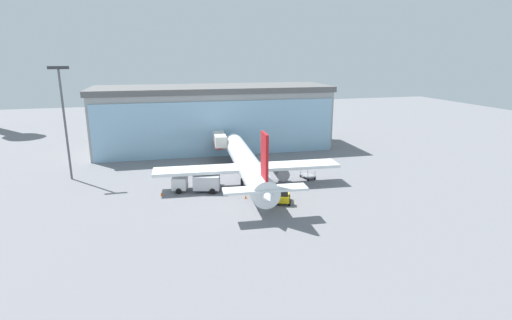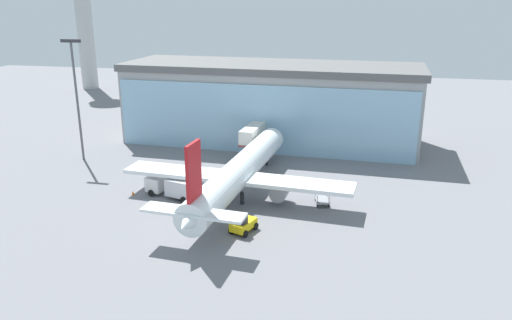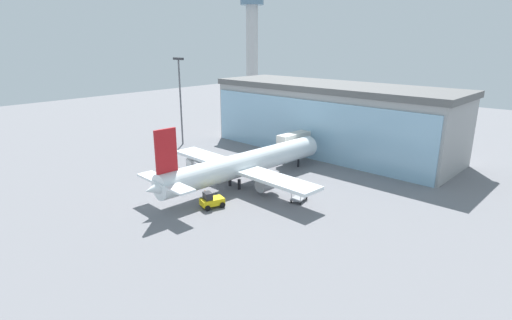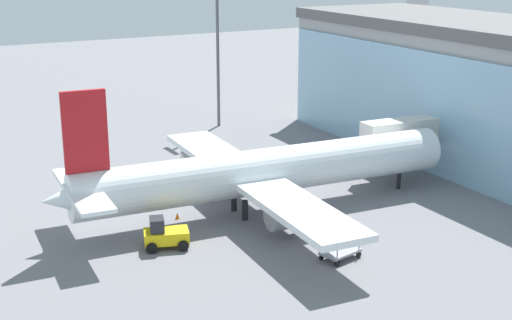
% 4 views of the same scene
% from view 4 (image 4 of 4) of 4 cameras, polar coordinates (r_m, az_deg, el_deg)
% --- Properties ---
extents(ground, '(240.00, 240.00, 0.00)m').
position_cam_4_polar(ground, '(56.80, -5.97, -5.05)').
color(ground, slate).
extents(terminal_building, '(52.68, 18.45, 14.00)m').
position_cam_4_polar(terminal_building, '(75.01, 18.81, 5.02)').
color(terminal_building, '#9E9E9E').
rests_on(terminal_building, ground).
extents(jet_bridge, '(3.36, 13.35, 5.56)m').
position_cam_4_polar(jet_bridge, '(69.69, 13.37, 2.27)').
color(jet_bridge, silver).
rests_on(jet_bridge, ground).
extents(apron_light_mast, '(3.20, 0.40, 19.01)m').
position_cam_4_polar(apron_light_mast, '(85.86, -3.10, 10.09)').
color(apron_light_mast, '#59595E').
rests_on(apron_light_mast, ground).
extents(airplane, '(30.30, 35.87, 11.29)m').
position_cam_4_polar(airplane, '(57.87, 0.43, -0.98)').
color(airplane, white).
rests_on(airplane, ground).
extents(catering_truck, '(7.62, 4.14, 2.65)m').
position_cam_4_polar(catering_truck, '(64.73, -4.62, -0.92)').
color(catering_truck, silver).
rests_on(catering_truck, ground).
extents(baggage_cart, '(2.12, 3.06, 1.50)m').
position_cam_4_polar(baggage_cart, '(50.43, 6.76, -7.32)').
color(baggage_cart, gray).
rests_on(baggage_cart, ground).
extents(pushback_tug, '(3.01, 3.61, 2.30)m').
position_cam_4_polar(pushback_tug, '(52.17, -7.32, -5.95)').
color(pushback_tug, yellow).
rests_on(pushback_tug, ground).
extents(safety_cone_nose, '(0.36, 0.36, 0.55)m').
position_cam_4_polar(safety_cone_nose, '(57.64, -6.31, -4.44)').
color(safety_cone_nose, orange).
rests_on(safety_cone_nose, ground).
extents(safety_cone_wingtip, '(0.36, 0.36, 0.55)m').
position_cam_4_polar(safety_cone_wingtip, '(69.90, -6.80, -0.69)').
color(safety_cone_wingtip, orange).
rests_on(safety_cone_wingtip, ground).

